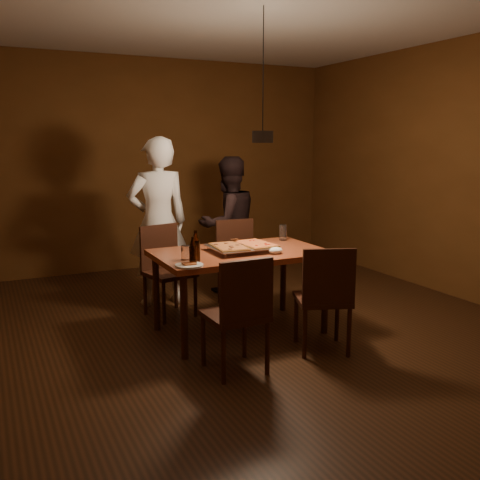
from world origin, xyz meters
name	(u,v)px	position (x,y,z in m)	size (l,w,h in m)	color
room_shell	(262,178)	(0.00, 0.00, 1.40)	(6.00, 6.00, 6.00)	#391E0F
dining_table	(240,259)	(-0.15, 0.13, 0.68)	(1.50, 0.90, 0.75)	#984526
chair_far_left	(165,262)	(-0.60, 0.92, 0.54)	(0.50, 0.50, 0.49)	#38190F
chair_far_right	(238,254)	(0.21, 0.91, 0.54)	(0.45, 0.45, 0.49)	#38190F
chair_near_left	(240,305)	(-0.55, -0.69, 0.54)	(0.43, 0.43, 0.49)	#38190F
chair_near_right	(325,290)	(0.25, -0.62, 0.54)	(0.54, 0.54, 0.49)	#38190F
pizza_tray	(241,249)	(-0.14, 0.12, 0.77)	(0.55, 0.45, 0.05)	silver
pizza_meat	(229,246)	(-0.27, 0.11, 0.81)	(0.25, 0.40, 0.02)	maroon
pizza_cheese	(255,244)	(0.00, 0.12, 0.81)	(0.26, 0.41, 0.02)	gold
spatula	(241,244)	(-0.13, 0.15, 0.81)	(0.09, 0.24, 0.04)	silver
beer_bottle_a	(193,251)	(-0.72, -0.20, 0.86)	(0.06, 0.06, 0.23)	black
beer_bottle_b	(196,246)	(-0.67, -0.12, 0.88)	(0.07, 0.07, 0.26)	black
water_glass_left	(186,253)	(-0.71, 0.02, 0.81)	(0.07, 0.07, 0.12)	silver
water_glass_right	(283,233)	(0.46, 0.42, 0.83)	(0.07, 0.07, 0.15)	silver
plate_slice	(189,265)	(-0.76, -0.22, 0.76)	(0.22, 0.22, 0.03)	white
napkin	(275,250)	(0.08, -0.10, 0.78)	(0.13, 0.10, 0.06)	white
diner_white	(158,222)	(-0.54, 1.30, 0.88)	(0.64, 0.42, 1.76)	white
diner_dark	(228,225)	(0.33, 1.43, 0.77)	(0.75, 0.59, 1.55)	black
pendant_lamp	(263,136)	(0.00, 0.00, 1.76)	(0.18, 0.18, 1.10)	black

